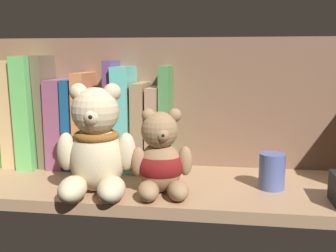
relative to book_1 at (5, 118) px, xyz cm
name	(u,v)px	position (x,y,z in cm)	size (l,w,h in cm)	color
shelf_board	(165,188)	(36.15, -10.08, -10.62)	(82.94, 24.52, 2.00)	#A87F5B
shelf_back_panel	(174,107)	(36.15, 2.78, 2.51)	(85.34, 1.20, 28.26)	brown
book_1	(5,118)	(0.00, 0.00, 0.00)	(3.28, 12.27, 19.23)	#4DBD4B
book_2	(21,112)	(3.63, 0.00, 1.24)	(3.38, 11.65, 21.72)	tan
book_3	(37,110)	(7.30, 0.00, 1.68)	(3.37, 14.37, 22.60)	#62BF60
book_4	(50,110)	(10.26, 0.00, 1.72)	(1.95, 10.74, 22.68)	brown
book_5	(64,122)	(13.15, 0.00, -0.66)	(3.24, 12.38, 17.92)	#884968
book_6	(77,122)	(16.16, 0.00, -0.64)	(2.18, 12.51, 17.95)	navy
book_7	(89,119)	(18.79, 0.00, 0.06)	(2.48, 14.21, 19.35)	#CA7749
book_8	(103,128)	(21.68, 0.00, -1.64)	(2.71, 13.00, 15.96)	brown
book_9	(115,114)	(24.18, 0.00, 1.24)	(1.72, 10.31, 21.72)	#5F3D6F
book_10	(128,117)	(27.03, 0.00, 0.67)	(3.38, 12.58, 20.58)	#59C1B4
book_11	(143,125)	(30.22, 0.00, -0.90)	(2.41, 14.00, 17.44)	#957A53
book_12	(156,127)	(32.77, 0.00, -1.31)	(2.11, 13.45, 16.61)	tan
book_13	(167,118)	(35.13, 0.00, 0.75)	(2.03, 11.00, 20.74)	#498548
teddy_bear_larger	(96,147)	(25.74, -16.94, -1.86)	(13.44, 13.86, 18.17)	beige
teddy_bear_smaller	(162,160)	(36.53, -15.61, -4.07)	(10.61, 11.29, 14.12)	#93704C
pillar_candle	(272,171)	(54.81, -10.83, -6.53)	(4.41, 4.41, 6.18)	#4C5B99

